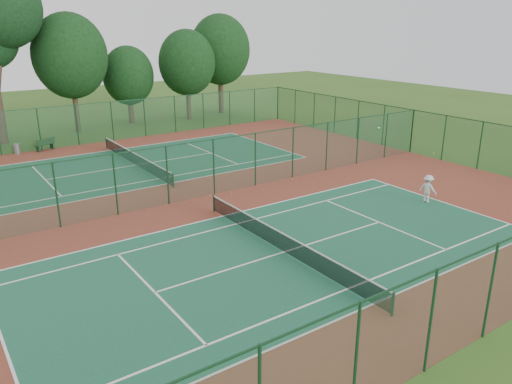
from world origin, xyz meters
The scene contains 17 objects.
ground centered at (0.00, 0.00, 0.00)m, with size 120.00×120.00×0.00m, color #33591C.
red_pad centered at (0.00, 0.00, 0.01)m, with size 40.00×36.00×0.01m, color brown.
court_near centered at (0.00, -9.00, 0.01)m, with size 23.77×10.97×0.01m, color #1D5B40.
court_far centered at (0.00, 9.00, 0.01)m, with size 23.77×10.97×0.01m, color #1B5638.
fence_north centered at (0.00, 18.00, 1.76)m, with size 40.00×0.09×3.50m.
fence_south centered at (0.00, -18.00, 1.76)m, with size 40.00×0.09×3.50m.
fence_east centered at (20.00, 0.00, 1.76)m, with size 0.09×36.00×3.50m.
fence_divider centered at (0.00, 0.00, 1.76)m, with size 40.00×0.09×3.50m.
tennis_net_near centered at (0.00, -9.00, 0.54)m, with size 0.10×12.90×0.97m.
tennis_net_far centered at (0.00, 9.00, 0.54)m, with size 0.10×12.90×0.97m.
player_near centered at (11.12, -8.41, 0.85)m, with size 1.07×0.61×1.65m, color silver.
trash_bin centered at (-6.57, 17.60, 0.43)m, with size 0.46×0.46×0.84m, color gray.
bench centered at (-4.40, 17.53, 0.54)m, with size 1.71×1.10×1.02m.
stray_ball_a centered at (2.36, -0.68, 0.04)m, with size 0.07×0.07×0.07m, color yellow.
stray_ball_b centered at (7.40, -0.38, 0.05)m, with size 0.07×0.07×0.07m, color #CCE034.
stray_ball_c centered at (1.08, -0.22, 0.04)m, with size 0.06×0.06×0.06m, color gold.
evergreen_row centered at (0.50, 24.25, 0.00)m, with size 39.00×5.00×12.00m, color black, non-canonical shape.
Camera 1 is at (-12.96, -25.47, 10.10)m, focal length 35.00 mm.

